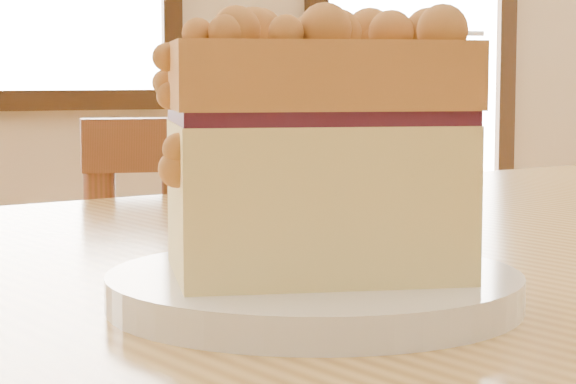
% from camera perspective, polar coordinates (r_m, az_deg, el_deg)
% --- Properties ---
extents(entry_door, '(1.08, 0.06, 2.29)m').
position_cam_1_polar(entry_door, '(5.17, 6.43, 9.66)').
color(entry_door, white).
rests_on(entry_door, ground).
extents(plate, '(0.20, 0.20, 0.02)m').
position_cam_1_polar(plate, '(0.55, 1.32, -5.03)').
color(plate, white).
rests_on(plate, cafe_table_main).
extents(cake_slice, '(0.16, 0.13, 0.13)m').
position_cam_1_polar(cake_slice, '(0.54, 1.10, 2.42)').
color(cake_slice, '#DAC67B').
rests_on(cake_slice, plate).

